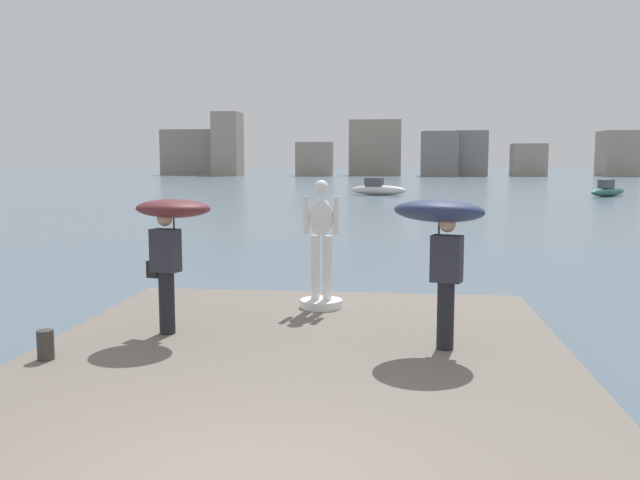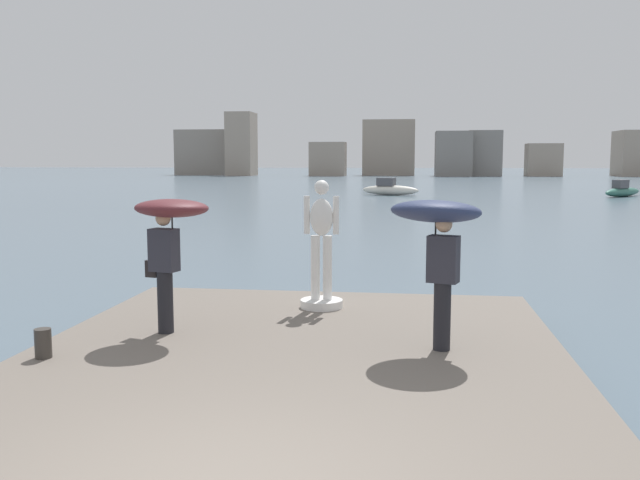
{
  "view_description": "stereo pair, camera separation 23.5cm",
  "coord_description": "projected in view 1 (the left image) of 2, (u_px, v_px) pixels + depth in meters",
  "views": [
    {
      "loc": [
        1.21,
        -4.55,
        2.83
      ],
      "look_at": [
        0.0,
        6.31,
        1.55
      ],
      "focal_mm": 38.42,
      "sensor_mm": 36.0,
      "label": 1
    },
    {
      "loc": [
        1.44,
        -4.52,
        2.83
      ],
      "look_at": [
        0.0,
        6.31,
        1.55
      ],
      "focal_mm": 38.42,
      "sensor_mm": 36.0,
      "label": 2
    }
  ],
  "objects": [
    {
      "name": "boat_near",
      "position": [
        608.0,
        190.0,
        53.28
      ],
      "size": [
        4.23,
        4.77,
        1.31
      ],
      "color": "#336B5B",
      "rests_on": "ground"
    },
    {
      "name": "boat_mid",
      "position": [
        378.0,
        189.0,
        55.01
      ],
      "size": [
        4.87,
        2.7,
        1.39
      ],
      "color": "silver",
      "rests_on": "ground"
    },
    {
      "name": "onlooker_right",
      "position": [
        441.0,
        226.0,
        8.73
      ],
      "size": [
        1.46,
        1.48,
        1.99
      ],
      "color": "black",
      "rests_on": "pier"
    },
    {
      "name": "statue_white_figure",
      "position": [
        321.0,
        256.0,
        11.24
      ],
      "size": [
        0.7,
        0.7,
        2.11
      ],
      "color": "white",
      "rests_on": "pier"
    },
    {
      "name": "pier",
      "position": [
        280.0,
        406.0,
        7.34
      ],
      "size": [
        6.9,
        10.88,
        0.4
      ],
      "primitive_type": "cube",
      "color": "#70665B",
      "rests_on": "ground"
    },
    {
      "name": "ground_plane",
      "position": [
        377.0,
        204.0,
        44.44
      ],
      "size": [
        400.0,
        400.0,
        0.0
      ],
      "primitive_type": "plane",
      "color": "slate"
    },
    {
      "name": "mooring_bollard",
      "position": [
        46.0,
        345.0,
        8.36
      ],
      "size": [
        0.2,
        0.2,
        0.37
      ],
      "primitive_type": "cylinder",
      "color": "#38332D",
      "rests_on": "pier"
    },
    {
      "name": "onlooker_left",
      "position": [
        171.0,
        226.0,
        9.47
      ],
      "size": [
        1.24,
        1.24,
        1.91
      ],
      "color": "black",
      "rests_on": "pier"
    },
    {
      "name": "distant_skyline",
      "position": [
        368.0,
        152.0,
        122.84
      ],
      "size": [
        84.49,
        11.74,
        11.25
      ],
      "color": "gray",
      "rests_on": "ground"
    }
  ]
}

